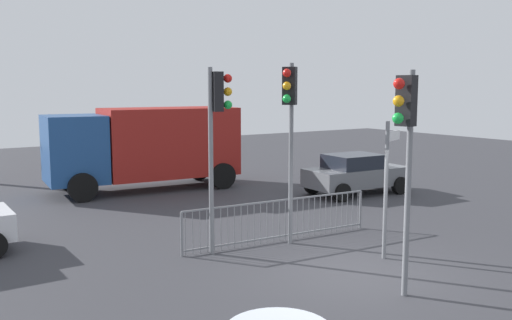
% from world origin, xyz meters
% --- Properties ---
extents(ground_plane, '(60.00, 60.00, 0.00)m').
position_xyz_m(ground_plane, '(0.00, 0.00, 0.00)').
color(ground_plane, '#38383D').
extents(traffic_light_rear_left, '(0.48, 0.45, 4.46)m').
position_xyz_m(traffic_light_rear_left, '(-0.01, 2.44, 3.27)').
color(traffic_light_rear_left, slate).
rests_on(traffic_light_rear_left, ground).
extents(traffic_light_foreground_left, '(0.56, 0.35, 4.19)m').
position_xyz_m(traffic_light_foreground_left, '(-0.36, -1.48, 3.07)').
color(traffic_light_foreground_left, slate).
rests_on(traffic_light_foreground_left, ground).
extents(traffic_light_mid_right, '(0.56, 0.36, 4.33)m').
position_xyz_m(traffic_light_mid_right, '(-1.82, 2.80, 3.18)').
color(traffic_light_mid_right, slate).
rests_on(traffic_light_mid_right, ground).
extents(direction_sign_post, '(0.74, 0.34, 3.14)m').
position_xyz_m(direction_sign_post, '(1.21, 0.39, 1.76)').
color(direction_sign_post, slate).
rests_on(direction_sign_post, ground).
extents(pedestrian_guard_railing, '(5.32, 0.44, 1.07)m').
position_xyz_m(pedestrian_guard_railing, '(-0.01, 2.85, 0.55)').
color(pedestrian_guard_railing, slate).
rests_on(pedestrian_guard_railing, ground).
extents(car_grey_trailing, '(3.88, 2.09, 1.47)m').
position_xyz_m(car_grey_trailing, '(5.99, 6.40, 0.77)').
color(car_grey_trailing, slate).
rests_on(car_grey_trailing, ground).
extents(delivery_truck, '(7.23, 3.23, 3.10)m').
position_xyz_m(delivery_truck, '(-0.04, 11.43, 1.74)').
color(delivery_truck, maroon).
rests_on(delivery_truck, ground).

